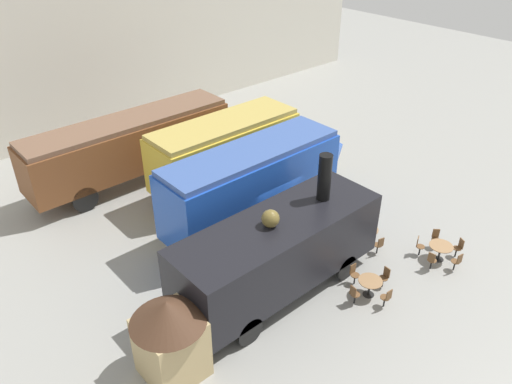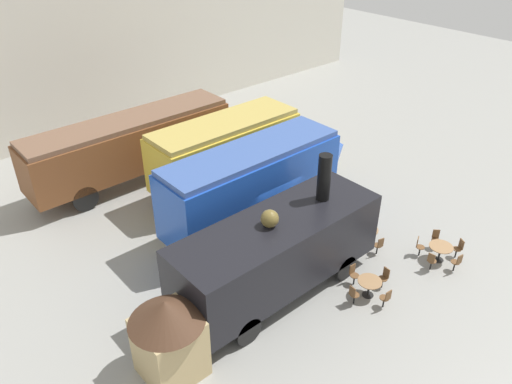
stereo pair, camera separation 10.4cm
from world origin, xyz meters
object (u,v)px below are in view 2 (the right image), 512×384
at_px(streamlined_locomotive, 264,178).
at_px(steam_locomotive, 278,249).
at_px(passenger_coach_vintage, 225,150).
at_px(cafe_table_far, 369,284).
at_px(cafe_table_near, 366,232).
at_px(ticket_kiosk, 168,334).
at_px(passenger_coach_wooden, 131,143).
at_px(cafe_chair_0, 374,224).
at_px(visitor_person, 344,215).
at_px(cafe_table_mid, 441,249).

relative_size(streamlined_locomotive, steam_locomotive, 1.24).
relative_size(passenger_coach_vintage, cafe_table_far, 8.33).
relative_size(cafe_table_near, ticket_kiosk, 0.33).
relative_size(passenger_coach_wooden, cafe_table_far, 11.84).
distance_m(passenger_coach_wooden, cafe_chair_0, 12.69).
distance_m(cafe_table_near, cafe_table_far, 3.27).
xyz_separation_m(cafe_table_far, visitor_person, (2.39, 3.33, 0.36)).
bearing_deg(passenger_coach_vintage, ticket_kiosk, -136.83).
bearing_deg(cafe_chair_0, cafe_table_far, 19.33).
height_order(passenger_coach_vintage, ticket_kiosk, passenger_coach_vintage).
bearing_deg(cafe_table_far, cafe_table_mid, -8.79).
distance_m(passenger_coach_wooden, cafe_table_mid, 15.59).
bearing_deg(passenger_coach_wooden, steam_locomotive, -90.89).
bearing_deg(steam_locomotive, streamlined_locomotive, 54.58).
height_order(steam_locomotive, ticket_kiosk, steam_locomotive).
height_order(streamlined_locomotive, steam_locomotive, steam_locomotive).
height_order(cafe_table_near, cafe_table_mid, cafe_table_near).
bearing_deg(visitor_person, ticket_kiosk, -171.82).
bearing_deg(passenger_coach_wooden, visitor_person, -65.82).
height_order(passenger_coach_vintage, cafe_table_far, passenger_coach_vintage).
xyz_separation_m(passenger_coach_wooden, passenger_coach_vintage, (2.97, -4.02, 0.17)).
bearing_deg(cafe_table_far, cafe_chair_0, 35.38).
xyz_separation_m(passenger_coach_vintage, cafe_table_far, (-0.73, -9.63, -1.72)).
relative_size(passenger_coach_vintage, streamlined_locomotive, 0.74).
bearing_deg(visitor_person, passenger_coach_vintage, 104.78).
relative_size(passenger_coach_wooden, ticket_kiosk, 3.60).
xyz_separation_m(cafe_table_far, cafe_chair_0, (3.33, 2.36, -0.06)).
height_order(steam_locomotive, cafe_table_mid, steam_locomotive).
bearing_deg(cafe_chair_0, visitor_person, -62.04).
xyz_separation_m(passenger_coach_vintage, cafe_table_near, (1.76, -7.51, -1.67)).
bearing_deg(passenger_coach_wooden, streamlined_locomotive, -70.72).
height_order(streamlined_locomotive, cafe_table_near, streamlined_locomotive).
bearing_deg(cafe_table_far, streamlined_locomotive, 87.11).
bearing_deg(passenger_coach_vintage, streamlined_locomotive, -97.12).
xyz_separation_m(cafe_table_mid, cafe_table_far, (-3.89, 0.60, -0.01)).
bearing_deg(cafe_chair_0, cafe_table_near, -0.00).
xyz_separation_m(passenger_coach_wooden, ticket_kiosk, (-5.26, -11.74, -0.45)).
relative_size(passenger_coach_vintage, visitor_person, 4.45).
bearing_deg(passenger_coach_wooden, ticket_kiosk, -114.14).
bearing_deg(steam_locomotive, passenger_coach_vintage, 66.22).
height_order(cafe_table_near, cafe_table_far, cafe_table_near).
xyz_separation_m(passenger_coach_wooden, cafe_table_mid, (6.13, -14.25, -1.54)).
relative_size(passenger_coach_vintage, cafe_table_near, 7.63).
bearing_deg(cafe_table_mid, passenger_coach_wooden, 113.27).
relative_size(cafe_table_near, cafe_table_far, 1.09).
distance_m(steam_locomotive, cafe_table_near, 5.10).
bearing_deg(cafe_chair_0, ticket_kiosk, -13.63).
height_order(passenger_coach_wooden, cafe_table_near, passenger_coach_wooden).
distance_m(cafe_table_near, ticket_kiosk, 10.05).
distance_m(cafe_table_mid, cafe_table_far, 3.93).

